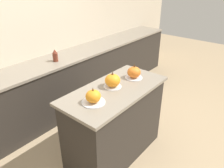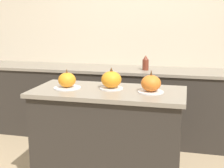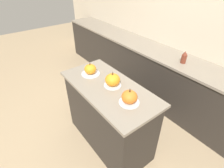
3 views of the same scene
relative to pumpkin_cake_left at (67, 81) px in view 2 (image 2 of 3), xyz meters
The scene contains 7 objects.
wall_back 1.71m from the pumpkin_cake_left, 77.58° to the left, with size 8.00×0.06×2.50m.
kitchen_island 0.65m from the pumpkin_cake_left, ahead, with size 1.30×0.62×0.95m.
back_counter 1.48m from the pumpkin_cake_left, 74.62° to the left, with size 6.00×0.60×0.92m.
pumpkin_cake_left is the anchor object (origin of this frame).
pumpkin_cake_center 0.38m from the pumpkin_cake_left, 10.12° to the left, with size 0.20×0.20×0.19m.
pumpkin_cake_right 0.72m from the pumpkin_cake_left, ahead, with size 0.21×0.21×0.19m.
bottle_tall 1.37m from the pumpkin_cake_left, 68.03° to the left, with size 0.08×0.08×0.18m.
Camera 2 is at (0.64, -2.49, 1.55)m, focal length 50.00 mm.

